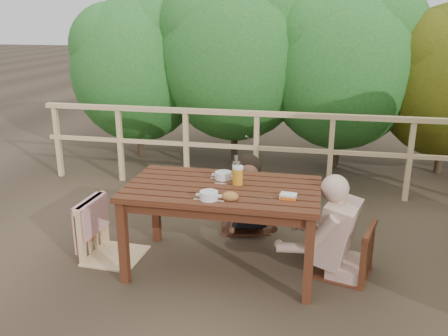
% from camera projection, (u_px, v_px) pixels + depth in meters
% --- Properties ---
extents(ground, '(60.00, 60.00, 0.00)m').
position_uv_depth(ground, '(223.00, 267.00, 4.18)').
color(ground, '#493828').
rests_on(ground, ground).
extents(table, '(1.60, 0.90, 0.74)m').
position_uv_depth(table, '(223.00, 229.00, 4.07)').
color(table, '#401E10').
rests_on(table, ground).
extents(chair_left, '(0.52, 0.52, 1.01)m').
position_uv_depth(chair_left, '(112.00, 206.00, 4.21)').
color(chair_left, '#D7AF7B').
rests_on(chair_left, ground).
extents(chair_far, '(0.59, 0.59, 0.99)m').
position_uv_depth(chair_far, '(246.00, 182.00, 4.84)').
color(chair_far, '#401E10').
rests_on(chair_far, ground).
extents(chair_right, '(0.54, 0.54, 0.88)m').
position_uv_depth(chair_right, '(347.00, 226.00, 3.95)').
color(chair_right, '#401E10').
rests_on(chair_right, ground).
extents(woman, '(0.64, 0.72, 1.26)m').
position_uv_depth(woman, '(246.00, 169.00, 4.82)').
color(woman, black).
rests_on(woman, ground).
extents(diner_right, '(0.83, 0.74, 1.43)m').
position_uv_depth(diner_right, '(354.00, 196.00, 3.86)').
color(diner_right, tan).
rests_on(diner_right, ground).
extents(railing, '(5.60, 0.10, 1.01)m').
position_uv_depth(railing, '(256.00, 151.00, 5.89)').
color(railing, '#D7AF7B').
rests_on(railing, ground).
extents(hedge_row, '(6.60, 1.60, 3.80)m').
position_uv_depth(hedge_row, '(300.00, 32.00, 6.51)').
color(hedge_row, '#255E22').
rests_on(hedge_row, ground).
extents(soup_near, '(0.24, 0.24, 0.08)m').
position_uv_depth(soup_near, '(209.00, 196.00, 3.66)').
color(soup_near, white).
rests_on(soup_near, table).
extents(soup_far, '(0.24, 0.24, 0.08)m').
position_uv_depth(soup_far, '(223.00, 176.00, 4.12)').
color(soup_far, white).
rests_on(soup_far, table).
extents(bread_roll, '(0.13, 0.10, 0.08)m').
position_uv_depth(bread_roll, '(230.00, 197.00, 3.66)').
color(bread_roll, '#9B5E2D').
rests_on(bread_roll, table).
extents(beer_glass, '(0.09, 0.09, 0.17)m').
position_uv_depth(beer_glass, '(238.00, 176.00, 3.98)').
color(beer_glass, '#C86811').
rests_on(beer_glass, table).
extents(bottle, '(0.06, 0.06, 0.27)m').
position_uv_depth(bottle, '(236.00, 171.00, 3.96)').
color(bottle, white).
rests_on(bottle, table).
extents(butter_tub, '(0.14, 0.11, 0.05)m').
position_uv_depth(butter_tub, '(288.00, 197.00, 3.68)').
color(butter_tub, white).
rests_on(butter_tub, table).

